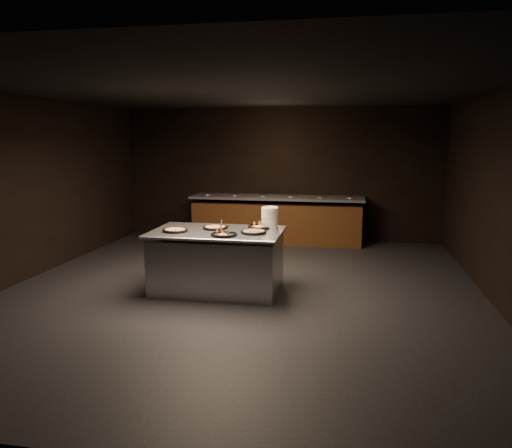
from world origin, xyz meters
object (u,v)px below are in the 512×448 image
Objects in this scene: plate_stack at (270,218)px; pan_cheese_whole at (215,227)px; pan_veggie_whole at (175,230)px; serving_counter at (218,262)px.

pan_cheese_whole is (-0.79, -0.20, -0.14)m from plate_stack.
plate_stack is 0.85× the size of pan_cheese_whole.
pan_veggie_whole and pan_cheese_whole have the same top height.
serving_counter is 1.02m from plate_stack.
plate_stack is 0.85× the size of pan_veggie_whole.
serving_counter is 0.52m from pan_cheese_whole.
plate_stack is at bearing 24.91° from serving_counter.
plate_stack reaches higher than pan_cheese_whole.
pan_veggie_whole is 0.60m from pan_cheese_whole.
pan_cheese_whole is at bearing 32.10° from pan_veggie_whole.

